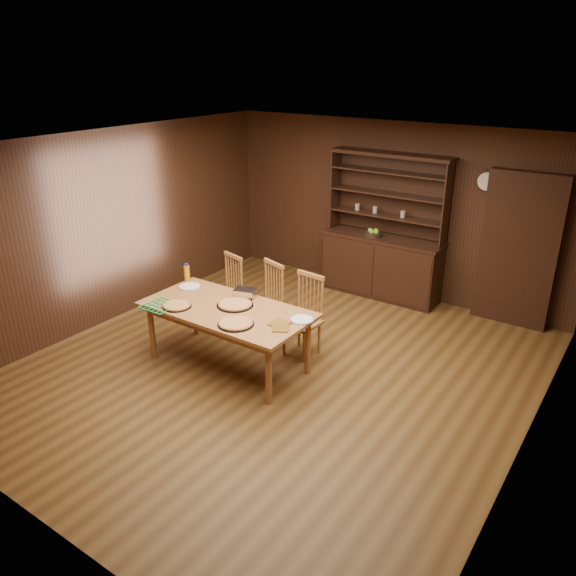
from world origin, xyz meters
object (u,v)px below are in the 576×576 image
Objects in this scene: dining_table at (227,314)px; chair_center at (268,298)px; china_hutch at (382,258)px; chair_left at (229,288)px; chair_right at (306,312)px; juice_bottle at (187,273)px.

chair_center is (-0.06, 0.90, -0.14)m from dining_table.
chair_left is at bearing -120.97° from china_hutch.
dining_table is 1.00m from chair_right.
china_hutch reaches higher than chair_left.
chair_left is 4.17× the size of juice_bottle.
china_hutch is 2.12× the size of chair_right.
juice_bottle is at bearing -131.81° from chair_center.
chair_right reaches higher than chair_center.
chair_right is at bearing 15.89° from juice_bottle.
chair_right is at bearing 8.81° from chair_center.
dining_table is 2.03× the size of chair_left.
china_hutch is 2.14× the size of chair_center.
juice_bottle is at bearing 159.46° from dining_table.
china_hutch is 2.47m from chair_left.
juice_bottle is (-0.91, -0.54, 0.32)m from chair_center.
china_hutch is at bearing 96.03° from chair_right.
chair_center reaches higher than juice_bottle.
china_hutch is at bearing 79.70° from dining_table.
chair_center is at bearing -106.18° from china_hutch.
chair_left is 0.97× the size of chair_right.
juice_bottle is at bearing -100.77° from chair_left.
chair_center is (-0.61, -2.10, -0.06)m from china_hutch.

